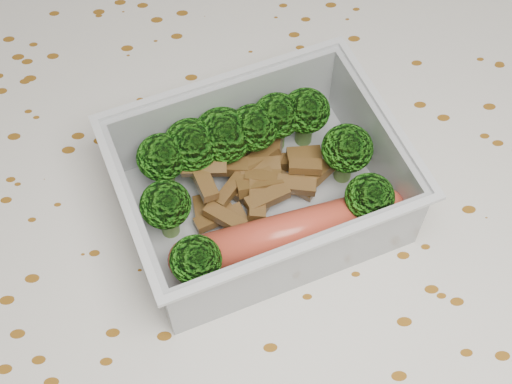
{
  "coord_description": "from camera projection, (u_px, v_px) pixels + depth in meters",
  "views": [
    {
      "loc": [
        -0.03,
        -0.24,
        1.19
      ],
      "look_at": [
        -0.01,
        0.01,
        0.78
      ],
      "focal_mm": 50.0,
      "sensor_mm": 36.0,
      "label": 1
    }
  ],
  "objects": [
    {
      "name": "meat_pile",
      "position": [
        257.0,
        179.0,
        0.49
      ],
      "size": [
        0.11,
        0.09,
        0.03
      ],
      "color": "brown",
      "rests_on": "lunch_container"
    },
    {
      "name": "sausage",
      "position": [
        289.0,
        233.0,
        0.46
      ],
      "size": [
        0.16,
        0.06,
        0.03
      ],
      "color": "#CE462F",
      "rests_on": "lunch_container"
    },
    {
      "name": "tablecloth",
      "position": [
        270.0,
        243.0,
        0.53
      ],
      "size": [
        1.46,
        0.96,
        0.19
      ],
      "color": "white",
      "rests_on": "dining_table"
    },
    {
      "name": "dining_table",
      "position": [
        269.0,
        272.0,
        0.57
      ],
      "size": [
        1.4,
        0.9,
        0.75
      ],
      "color": "brown",
      "rests_on": "ground"
    },
    {
      "name": "broccoli_florets",
      "position": [
        246.0,
        156.0,
        0.48
      ],
      "size": [
        0.17,
        0.14,
        0.05
      ],
      "color": "#608C3F",
      "rests_on": "lunch_container"
    },
    {
      "name": "lunch_container",
      "position": [
        260.0,
        190.0,
        0.48
      ],
      "size": [
        0.22,
        0.19,
        0.06
      ],
      "color": "silver",
      "rests_on": "tablecloth"
    }
  ]
}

